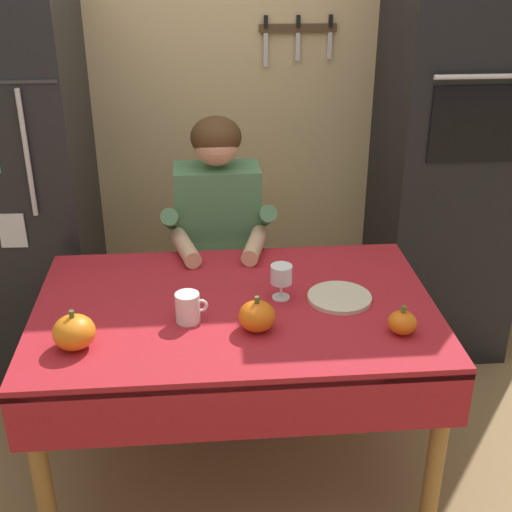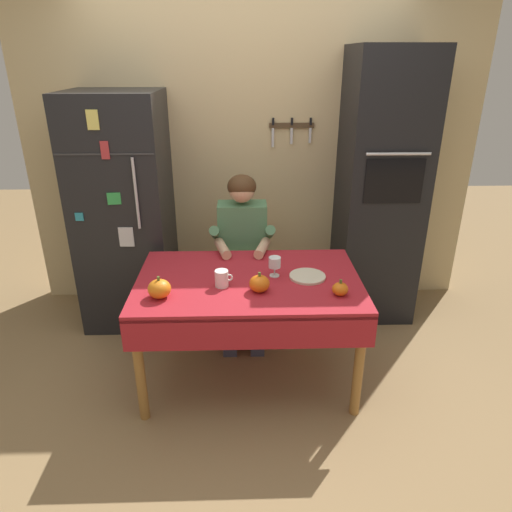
% 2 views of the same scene
% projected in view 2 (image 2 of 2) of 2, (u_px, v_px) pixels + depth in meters
% --- Properties ---
extents(ground_plane, '(10.00, 10.00, 0.00)m').
position_uv_depth(ground_plane, '(249.00, 384.00, 3.08)').
color(ground_plane, '#93754C').
rests_on(ground_plane, ground).
extents(back_wall_assembly, '(3.70, 0.13, 2.60)m').
position_uv_depth(back_wall_assembly, '(252.00, 151.00, 3.80)').
color(back_wall_assembly, '#D1B784').
rests_on(back_wall_assembly, ground).
extents(refrigerator, '(0.68, 0.71, 1.80)m').
position_uv_depth(refrigerator, '(125.00, 213.00, 3.57)').
color(refrigerator, black).
rests_on(refrigerator, ground).
extents(wall_oven, '(0.60, 0.64, 2.10)m').
position_uv_depth(wall_oven, '(380.00, 190.00, 3.61)').
color(wall_oven, black).
rests_on(wall_oven, ground).
extents(dining_table, '(1.40, 0.90, 0.74)m').
position_uv_depth(dining_table, '(249.00, 292.00, 2.89)').
color(dining_table, '#9E6B33').
rests_on(dining_table, ground).
extents(chair_behind_person, '(0.40, 0.40, 0.93)m').
position_uv_depth(chair_behind_person, '(243.00, 261.00, 3.67)').
color(chair_behind_person, tan).
rests_on(chair_behind_person, ground).
extents(seated_person, '(0.47, 0.55, 1.25)m').
position_uv_depth(seated_person, '(242.00, 244.00, 3.41)').
color(seated_person, '#38384C').
rests_on(seated_person, ground).
extents(coffee_mug, '(0.11, 0.08, 0.10)m').
position_uv_depth(coffee_mug, '(222.00, 279.00, 2.76)').
color(coffee_mug, white).
rests_on(coffee_mug, dining_table).
extents(wine_glass, '(0.08, 0.08, 0.13)m').
position_uv_depth(wine_glass, '(275.00, 263.00, 2.87)').
color(wine_glass, white).
rests_on(wine_glass, dining_table).
extents(pumpkin_large, '(0.09, 0.09, 0.10)m').
position_uv_depth(pumpkin_large, '(340.00, 289.00, 2.66)').
color(pumpkin_large, orange).
rests_on(pumpkin_large, dining_table).
extents(pumpkin_medium, '(0.13, 0.13, 0.13)m').
position_uv_depth(pumpkin_medium, '(159.00, 289.00, 2.63)').
color(pumpkin_medium, orange).
rests_on(pumpkin_medium, dining_table).
extents(pumpkin_small, '(0.12, 0.12, 0.12)m').
position_uv_depth(pumpkin_small, '(259.00, 284.00, 2.70)').
color(pumpkin_small, orange).
rests_on(pumpkin_small, dining_table).
extents(serving_tray, '(0.23, 0.23, 0.02)m').
position_uv_depth(serving_tray, '(307.00, 276.00, 2.89)').
color(serving_tray, beige).
rests_on(serving_tray, dining_table).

